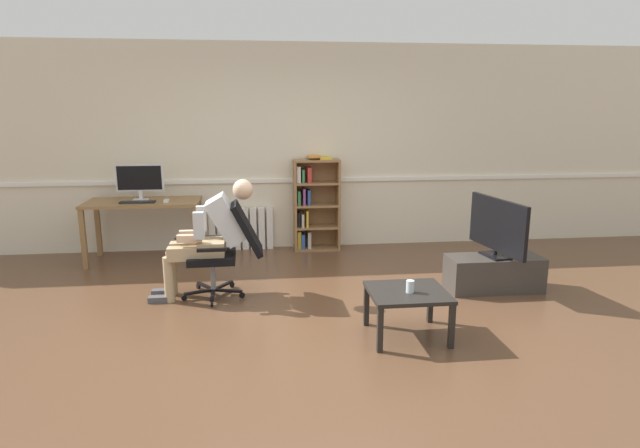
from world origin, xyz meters
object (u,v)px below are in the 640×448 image
at_px(computer_mouse, 166,201).
at_px(person_seated, 210,235).
at_px(keyboard, 138,202).
at_px(drinking_glass, 410,286).
at_px(computer_desk, 143,209).
at_px(office_chair, 228,246).
at_px(tv_stand, 494,273).
at_px(imac_monitor, 140,179).
at_px(bookshelf, 313,205).
at_px(tv_screen, 497,226).
at_px(coffee_table, 408,297).
at_px(radiator, 241,229).

relative_size(computer_mouse, person_seated, 0.08).
bearing_deg(keyboard, drinking_glass, -42.82).
height_order(computer_desk, person_seated, person_seated).
xyz_separation_m(office_chair, tv_stand, (2.74, -0.15, -0.34)).
height_order(imac_monitor, tv_stand, imac_monitor).
relative_size(bookshelf, office_chair, 1.31).
bearing_deg(tv_screen, bookshelf, 34.51).
relative_size(imac_monitor, tv_stand, 0.59).
bearing_deg(bookshelf, computer_desk, -172.22).
bearing_deg(office_chair, drinking_glass, 50.75).
height_order(keyboard, coffee_table, keyboard).
height_order(computer_desk, coffee_table, computer_desk).
relative_size(person_seated, drinking_glass, 11.66).
relative_size(computer_desk, tv_stand, 1.41).
distance_m(imac_monitor, tv_stand, 4.29).
bearing_deg(person_seated, keyboard, -143.98).
height_order(coffee_table, drinking_glass, drinking_glass).
bearing_deg(coffee_table, radiator, 116.22).
bearing_deg(keyboard, office_chair, -48.15).
relative_size(imac_monitor, tv_screen, 0.60).
height_order(office_chair, tv_screen, tv_screen).
height_order(keyboard, bookshelf, bookshelf).
bearing_deg(radiator, drinking_glass, -64.03).
height_order(bookshelf, radiator, bookshelf).
xyz_separation_m(radiator, office_chair, (-0.07, -1.79, 0.24)).
relative_size(computer_desk, office_chair, 1.43).
distance_m(radiator, tv_screen, 3.33).
xyz_separation_m(computer_desk, bookshelf, (2.14, 0.29, -0.05)).
bearing_deg(office_chair, bookshelf, 147.43).
xyz_separation_m(computer_desk, drinking_glass, (2.63, -2.60, -0.20)).
xyz_separation_m(computer_mouse, radiator, (0.87, 0.51, -0.49)).
bearing_deg(tv_screen, computer_desk, 59.72).
distance_m(computer_desk, computer_mouse, 0.35).
bearing_deg(imac_monitor, tv_stand, -22.76).
xyz_separation_m(keyboard, computer_mouse, (0.33, 0.02, 0.01)).
xyz_separation_m(computer_desk, keyboard, (-0.03, -0.14, 0.11)).
relative_size(radiator, person_seated, 0.71).
distance_m(computer_mouse, person_seated, 1.43).
distance_m(imac_monitor, coffee_table, 3.80).
distance_m(tv_screen, drinking_glass, 1.63).
distance_m(imac_monitor, office_chair, 1.93).
bearing_deg(person_seated, bookshelf, 143.41).
height_order(bookshelf, office_chair, bookshelf).
xyz_separation_m(office_chair, coffee_table, (1.52, -1.16, -0.17)).
bearing_deg(radiator, coffee_table, -63.78).
relative_size(person_seated, coffee_table, 1.87).
height_order(office_chair, person_seated, person_seated).
xyz_separation_m(bookshelf, tv_screen, (1.71, -1.84, 0.07)).
xyz_separation_m(person_seated, drinking_glass, (1.70, -1.20, -0.19)).
distance_m(keyboard, tv_screen, 4.13).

